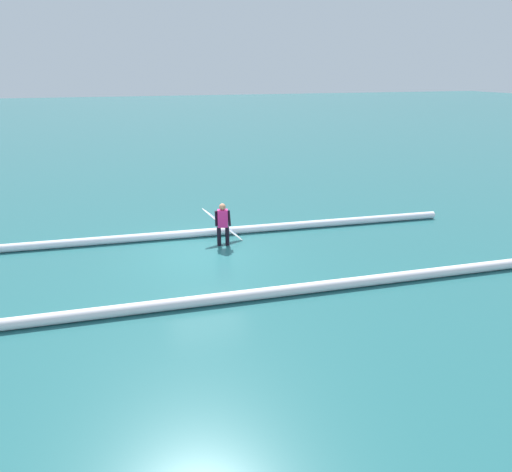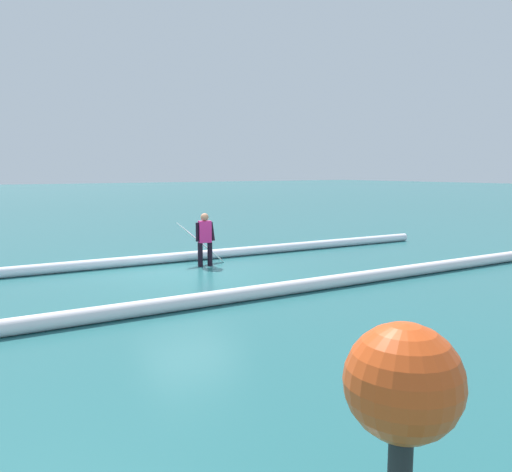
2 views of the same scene
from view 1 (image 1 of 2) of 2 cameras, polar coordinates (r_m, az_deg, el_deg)
The scene contains 5 objects.
ground_plane at distance 14.33m, azimuth -6.80°, elevation -2.39°, with size 187.28×187.28×0.00m, color #246163.
surfer at distance 14.72m, azimuth -4.34°, elevation 1.78°, with size 0.51×0.28×1.48m.
surfboard at distance 15.18m, azimuth -4.37°, elevation 1.50°, with size 1.44×0.61×1.24m.
wave_crest_foreground at distance 15.78m, azimuth -15.10°, elevation -0.22°, with size 0.28×0.28×23.08m, color white.
wave_crest_midground at distance 11.65m, azimuth 3.23°, elevation -7.18°, with size 0.29×0.29×22.78m, color white.
Camera 1 is at (2.20, 13.00, 5.61)m, focal length 30.76 mm.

